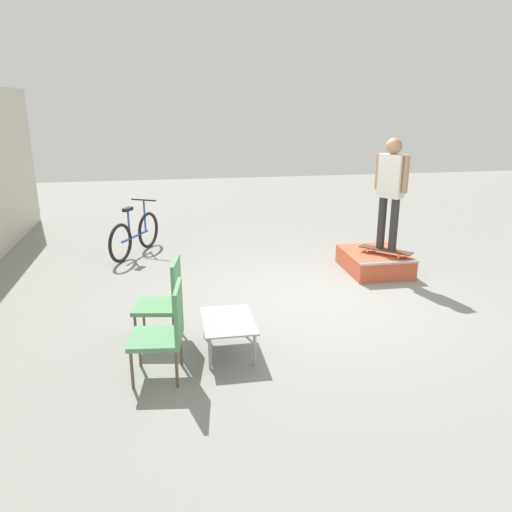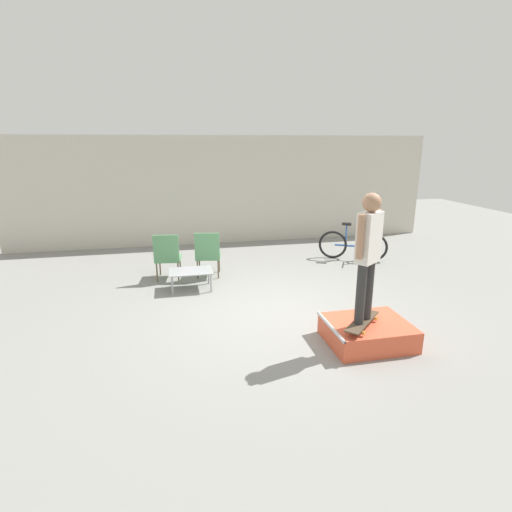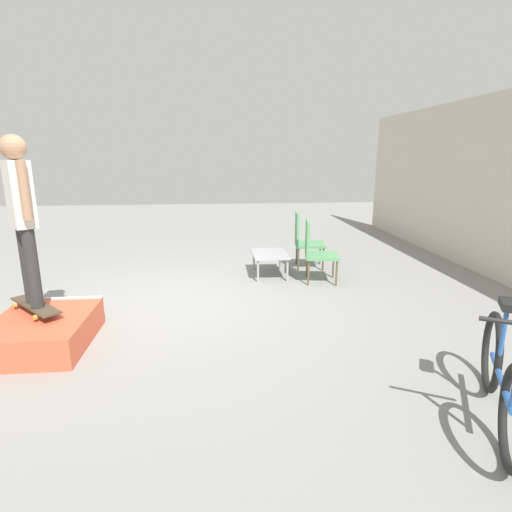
% 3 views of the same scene
% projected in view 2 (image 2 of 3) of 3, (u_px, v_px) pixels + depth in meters
% --- Properties ---
extents(ground_plane, '(24.00, 24.00, 0.00)m').
position_uv_depth(ground_plane, '(273.00, 314.00, 6.82)').
color(ground_plane, gray).
extents(house_wall_back, '(12.00, 0.06, 3.00)m').
position_uv_depth(house_wall_back, '(228.00, 191.00, 11.26)').
color(house_wall_back, beige).
rests_on(house_wall_back, ground_plane).
extents(skate_ramp_box, '(1.19, 0.96, 0.35)m').
position_uv_depth(skate_ramp_box, '(367.00, 332.00, 5.80)').
color(skate_ramp_box, '#DB5638').
rests_on(skate_ramp_box, ground_plane).
extents(skateboard_on_ramp, '(0.76, 0.75, 0.07)m').
position_uv_depth(skateboard_on_ramp, '(362.00, 321.00, 5.59)').
color(skateboard_on_ramp, '#473828').
rests_on(skateboard_on_ramp, skate_ramp_box).
extents(person_skater, '(0.48, 0.38, 1.79)m').
position_uv_depth(person_skater, '(368.00, 248.00, 5.30)').
color(person_skater, '#2D2D2D').
rests_on(person_skater, skateboard_on_ramp).
extents(coffee_table, '(0.84, 0.58, 0.39)m').
position_uv_depth(coffee_table, '(191.00, 273.00, 7.86)').
color(coffee_table, '#9E9EA3').
rests_on(coffee_table, ground_plane).
extents(patio_chair_left, '(0.58, 0.58, 1.00)m').
position_uv_depth(patio_chair_left, '(167.00, 255.00, 8.36)').
color(patio_chair_left, brown).
rests_on(patio_chair_left, ground_plane).
extents(patio_chair_right, '(0.60, 0.60, 1.00)m').
position_uv_depth(patio_chair_right, '(208.00, 253.00, 8.54)').
color(patio_chair_right, brown).
rests_on(patio_chair_right, ground_plane).
extents(bicycle, '(1.50, 0.84, 0.98)m').
position_uv_depth(bicycle, '(353.00, 245.00, 9.84)').
color(bicycle, black).
rests_on(bicycle, ground_plane).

